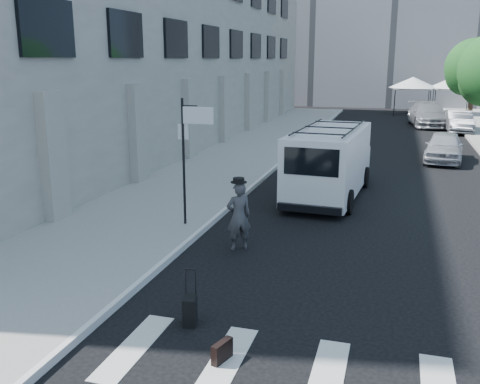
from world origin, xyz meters
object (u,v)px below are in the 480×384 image
Objects in this scene: suitcase at (190,310)px; parked_car_a at (444,147)px; businessman at (239,216)px; briefcase at (222,351)px; cargo_van at (330,162)px; parked_car_c at (428,115)px; parked_car_b at (459,122)px.

suitcase is 0.25× the size of parked_car_a.
briefcase is at bearing 70.49° from businessman.
cargo_van is at bearing -136.79° from businessman.
parked_car_c is at bearing 83.09° from cargo_van.
briefcase is 33.46m from parked_car_c.
parked_car_b is (7.20, 29.19, 0.44)m from suitcase.
parked_car_b is (5.99, 19.10, -0.51)m from cargo_van.
businessman is 5.19m from briefcase.
cargo_van is at bearing -108.67° from parked_car_c.
parked_car_a is at bearing -97.46° from parked_car_c.
briefcase is 0.10× the size of parked_car_b.
businessman reaches higher than briefcase.
parked_car_a is 14.05m from parked_car_c.
businessman is 0.40× the size of parked_car_b.
businessman is at bearing -109.31° from parked_car_c.
parked_car_b is at bearing 95.97° from briefcase.
briefcase is at bearing -60.02° from suitcase.
parked_car_c is at bearing -134.50° from businessman.
suitcase is 18.93m from parked_car_a.
parked_car_b is (1.68, 11.09, 0.02)m from parked_car_a.
parked_car_c reaches higher than suitcase.
cargo_van is at bearing -108.36° from parked_car_b.
suitcase is at bearing -93.02° from cargo_van.
suitcase is 30.07m from parked_car_b.
briefcase is 11.15m from cargo_van.
parked_car_b reaches higher than briefcase.
parked_car_c is (4.19, 22.06, -0.39)m from cargo_van.
cargo_van is 1.57× the size of parked_car_a.
suitcase is (0.27, -4.00, -0.59)m from businessman.
businessman is at bearing 121.29° from briefcase.
parked_car_c is at bearing 120.32° from parked_car_b.
parked_car_c is at bearing 67.28° from suitcase.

